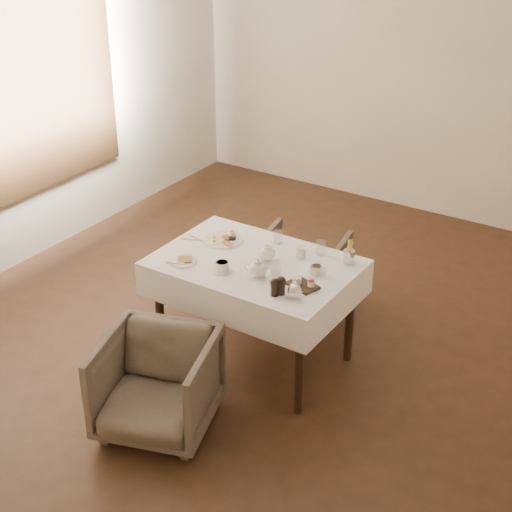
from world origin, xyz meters
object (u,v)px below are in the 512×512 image
object	(u,v)px
table	(255,277)
armchair_far	(301,272)
armchair_near	(157,385)
teapot_centre	(267,252)
breakfast_plate	(224,239)

from	to	relation	value
table	armchair_far	world-z (taller)	table
table	armchair_far	size ratio (longest dim) A/B	2.01
armchair_near	teapot_centre	distance (m)	1.11
armchair_far	table	bearing A→B (deg)	87.19
table	breakfast_plate	world-z (taller)	breakfast_plate
armchair_near	breakfast_plate	bearing A→B (deg)	85.35
armchair_far	breakfast_plate	bearing A→B (deg)	59.25
armchair_near	armchair_far	world-z (taller)	armchair_near
breakfast_plate	armchair_far	bearing A→B (deg)	49.63
armchair_near	armchair_far	xyz separation A→B (m)	(0.01, 1.70, -0.02)
armchair_near	breakfast_plate	world-z (taller)	breakfast_plate
teapot_centre	armchair_near	bearing A→B (deg)	-80.48
table	breakfast_plate	xyz separation A→B (m)	(-0.35, 0.14, 0.13)
table	armchair_far	distance (m)	0.87
armchair_near	teapot_centre	size ratio (longest dim) A/B	4.52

